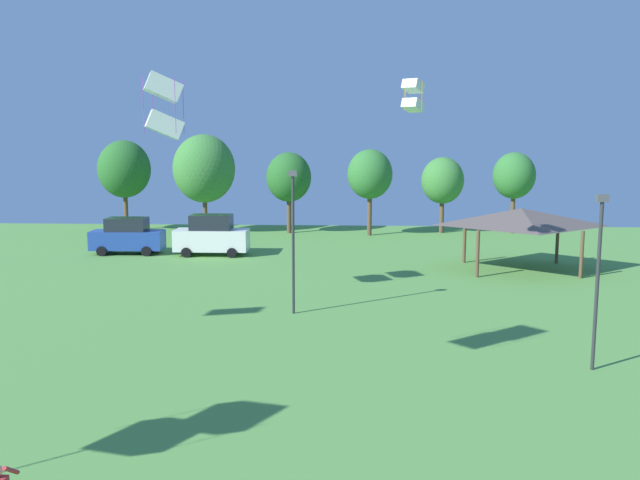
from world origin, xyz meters
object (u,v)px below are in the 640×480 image
Objects in this scene: park_pavilion at (521,217)px; light_post_1 at (293,234)px; kite_flying_5 at (413,96)px; treeline_tree_4 at (443,181)px; light_post_0 at (598,272)px; treeline_tree_0 at (124,169)px; parked_car_second_from_left at (212,236)px; treeline_tree_5 at (514,176)px; treeline_tree_2 at (289,177)px; parked_car_leftmost at (127,236)px; treeline_tree_3 at (370,174)px; kite_flying_0 at (164,106)px; treeline_tree_1 at (204,169)px.

park_pavilion is 16.16m from light_post_1.
kite_flying_5 is 25.02m from treeline_tree_4.
light_post_0 is 0.94× the size of treeline_tree_4.
treeline_tree_4 is (26.07, -0.13, -0.85)m from treeline_tree_0.
treeline_tree_5 is at bearing 27.72° from parked_car_second_from_left.
light_post_0 is at bearing -51.74° from parked_car_second_from_left.
treeline_tree_2 is 18.07m from treeline_tree_5.
treeline_tree_0 is at bearing 128.92° from light_post_0.
parked_car_leftmost is 0.70× the size of treeline_tree_3.
parked_car_second_from_left is at bearing 94.10° from kite_flying_0.
light_post_1 is 0.91× the size of treeline_tree_3.
parked_car_second_from_left is 25.23m from treeline_tree_5.
parked_car_second_from_left is 0.66× the size of park_pavilion.
treeline_tree_0 is (-16.40, 26.53, 1.59)m from light_post_1.
treeline_tree_4 is (12.36, 0.74, -0.27)m from treeline_tree_2.
treeline_tree_3 is at bearing 81.25° from light_post_1.
light_post_0 reaches higher than park_pavilion.
park_pavilion is at bearing 28.17° from kite_flying_0.
treeline_tree_0 is 26.08m from treeline_tree_4.
treeline_tree_3 is at bearing -9.10° from treeline_tree_2.
park_pavilion is 17.46m from light_post_0.
parked_car_second_from_left is 0.77× the size of light_post_1.
parked_car_second_from_left is 0.73× the size of treeline_tree_5.
kite_flying_0 reaches higher than kite_flying_5.
light_post_0 is at bearing -45.63° from parked_car_leftmost.
kite_flying_0 is 21.13m from park_pavilion.
light_post_0 is (-1.70, -17.37, 0.20)m from park_pavilion.
light_post_1 is (6.71, -14.73, 2.20)m from parked_car_second_from_left.
treeline_tree_3 reaches higher than light_post_1.
kite_flying_0 is 0.61× the size of parked_car_second_from_left.
park_pavilion is at bearing -12.09° from parked_car_leftmost.
treeline_tree_2 reaches higher than parked_car_second_from_left.
parked_car_leftmost is 1.00× the size of parked_car_second_from_left.
treeline_tree_1 is 1.17× the size of treeline_tree_3.
parked_car_second_from_left is at bearing -50.57° from treeline_tree_0.
kite_flying_5 is 0.18× the size of treeline_tree_1.
kite_flying_0 is at bearing -121.25° from treeline_tree_4.
treeline_tree_1 reaches higher than park_pavilion.
treeline_tree_5 is at bearing 50.39° from kite_flying_0.
light_post_1 is at bearing -52.47° from parked_car_leftmost.
treeline_tree_4 is (9.67, 26.40, 0.73)m from light_post_1.
parked_car_second_from_left is at bearing 114.47° from light_post_1.
light_post_0 is at bearing -25.69° from kite_flying_0.
kite_flying_0 reaches higher than light_post_1.
parked_car_leftmost is 31.57m from light_post_0.
treeline_tree_4 reaches higher than parked_car_leftmost.
treeline_tree_2 is at bearing 170.90° from treeline_tree_3.
parked_car_second_from_left is at bearing -110.18° from treeline_tree_2.
kite_flying_0 is at bearing -81.20° from treeline_tree_1.
treeline_tree_0 is at bearing 121.73° from light_post_1.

